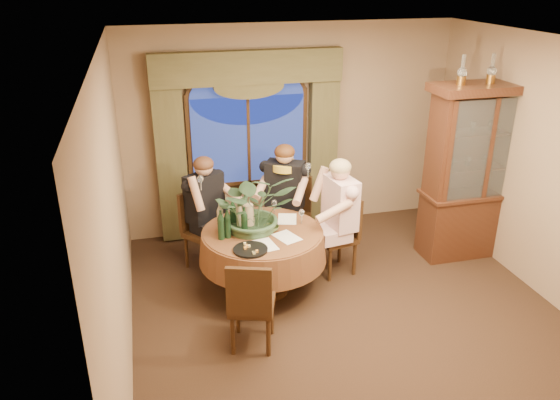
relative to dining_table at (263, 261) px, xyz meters
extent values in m
plane|color=black|center=(0.77, -0.85, -0.38)|extent=(5.00, 5.00, 0.00)
plane|color=#876A4F|center=(0.77, 1.65, 1.02)|extent=(4.50, 0.00, 4.50)
plane|color=white|center=(0.77, -0.85, 2.42)|extent=(5.00, 5.00, 0.00)
cube|color=#454124|center=(-0.86, 1.53, 0.80)|extent=(0.38, 0.14, 2.32)
cube|color=#454124|center=(1.20, 1.53, 0.80)|extent=(0.38, 0.14, 2.32)
cylinder|color=maroon|center=(0.00, 0.00, 0.00)|extent=(1.84, 1.84, 0.75)
cube|color=#35170C|center=(2.77, 0.24, 0.72)|extent=(1.36, 0.54, 2.20)
cube|color=black|center=(0.93, 0.19, 0.10)|extent=(0.49, 0.49, 0.96)
cube|color=black|center=(0.57, 0.88, 0.10)|extent=(0.58, 0.58, 0.96)
cube|color=black|center=(-0.56, 0.70, 0.10)|extent=(0.59, 0.59, 0.96)
cube|color=black|center=(-0.32, -0.94, 0.10)|extent=(0.53, 0.53, 0.96)
imported|color=#345435|center=(-0.07, 0.09, 0.96)|extent=(0.89, 0.98, 0.77)
imported|color=#44562C|center=(0.09, -0.01, 0.40)|extent=(0.17, 0.17, 0.05)
cylinder|color=black|center=(-0.22, -0.41, 0.39)|extent=(0.36, 0.36, 0.02)
cylinder|color=black|center=(-0.29, 0.19, 0.54)|extent=(0.07, 0.07, 0.33)
cylinder|color=tan|center=(-0.44, 0.13, 0.54)|extent=(0.07, 0.07, 0.33)
cylinder|color=black|center=(-0.47, -0.08, 0.54)|extent=(0.07, 0.07, 0.33)
cylinder|color=black|center=(-0.21, -0.06, 0.54)|extent=(0.07, 0.07, 0.33)
cylinder|color=black|center=(-0.39, -0.06, 0.54)|extent=(0.07, 0.07, 0.33)
cylinder|color=tan|center=(-0.23, 0.08, 0.54)|extent=(0.07, 0.07, 0.33)
cube|color=white|center=(0.22, -0.22, 0.38)|extent=(0.31, 0.36, 0.00)
cube|color=white|center=(0.34, 0.22, 0.38)|extent=(0.29, 0.35, 0.00)
cube|color=white|center=(-0.05, -0.34, 0.38)|extent=(0.26, 0.33, 0.00)
camera|label=1|loc=(-1.16, -5.27, 3.05)|focal=35.00mm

